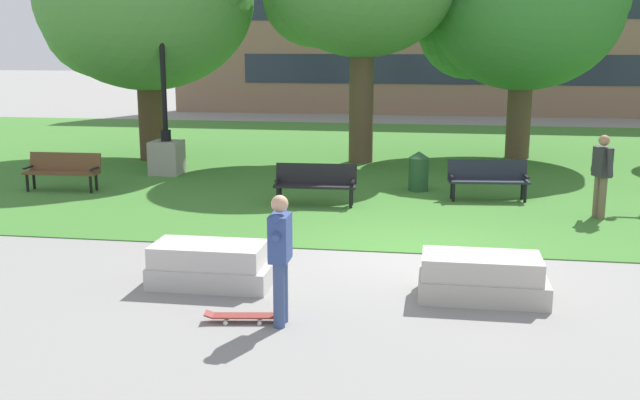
{
  "coord_description": "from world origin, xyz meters",
  "views": [
    {
      "loc": [
        0.36,
        -12.46,
        3.62
      ],
      "look_at": [
        -1.39,
        -1.4,
        1.2
      ],
      "focal_mm": 42.0,
      "sensor_mm": 36.0,
      "label": 1
    }
  ],
  "objects_px": {
    "park_bench_far_left": "(63,169)",
    "person_bystander_near_lawn": "(602,172)",
    "park_bench_near_right": "(316,182)",
    "person_skateboarder": "(280,252)",
    "trash_bin": "(419,171)",
    "concrete_block_center": "(210,265)",
    "skateboard": "(243,316)",
    "park_bench_far_right": "(488,177)",
    "lamp_post_center": "(166,136)",
    "concrete_block_left": "(482,278)"
  },
  "relations": [
    {
      "from": "person_skateboarder",
      "to": "trash_bin",
      "type": "distance_m",
      "value": 9.11
    },
    {
      "from": "concrete_block_left",
      "to": "concrete_block_center",
      "type": "bearing_deg",
      "value": -179.7
    },
    {
      "from": "skateboard",
      "to": "park_bench_far_right",
      "type": "height_order",
      "value": "park_bench_far_right"
    },
    {
      "from": "trash_bin",
      "to": "park_bench_far_right",
      "type": "bearing_deg",
      "value": -26.26
    },
    {
      "from": "person_skateboarder",
      "to": "park_bench_near_right",
      "type": "distance_m",
      "value": 7.08
    },
    {
      "from": "park_bench_near_right",
      "to": "park_bench_far_right",
      "type": "bearing_deg",
      "value": 16.96
    },
    {
      "from": "person_skateboarder",
      "to": "park_bench_far_left",
      "type": "distance_m",
      "value": 10.41
    },
    {
      "from": "lamp_post_center",
      "to": "park_bench_far_left",
      "type": "bearing_deg",
      "value": -123.88
    },
    {
      "from": "park_bench_far_left",
      "to": "park_bench_near_right",
      "type": "bearing_deg",
      "value": -5.92
    },
    {
      "from": "park_bench_near_right",
      "to": "trash_bin",
      "type": "bearing_deg",
      "value": 41.39
    },
    {
      "from": "person_bystander_near_lawn",
      "to": "skateboard",
      "type": "bearing_deg",
      "value": -130.51
    },
    {
      "from": "park_bench_near_right",
      "to": "lamp_post_center",
      "type": "bearing_deg",
      "value": 145.51
    },
    {
      "from": "person_skateboarder",
      "to": "person_bystander_near_lawn",
      "type": "distance_m",
      "value": 8.52
    },
    {
      "from": "skateboard",
      "to": "park_bench_far_left",
      "type": "bearing_deg",
      "value": 130.24
    },
    {
      "from": "skateboard",
      "to": "lamp_post_center",
      "type": "relative_size",
      "value": 0.2
    },
    {
      "from": "park_bench_far_left",
      "to": "park_bench_far_right",
      "type": "bearing_deg",
      "value": 2.85
    },
    {
      "from": "concrete_block_center",
      "to": "person_bystander_near_lawn",
      "type": "xyz_separation_m",
      "value": [
        6.61,
        5.33,
        0.68
      ]
    },
    {
      "from": "park_bench_near_right",
      "to": "park_bench_far_right",
      "type": "relative_size",
      "value": 0.99
    },
    {
      "from": "concrete_block_left",
      "to": "park_bench_far_right",
      "type": "distance_m",
      "value": 6.8
    },
    {
      "from": "concrete_block_center",
      "to": "park_bench_near_right",
      "type": "height_order",
      "value": "park_bench_near_right"
    },
    {
      "from": "concrete_block_left",
      "to": "person_bystander_near_lawn",
      "type": "bearing_deg",
      "value": 63.68
    },
    {
      "from": "concrete_block_center",
      "to": "lamp_post_center",
      "type": "xyz_separation_m",
      "value": [
        -3.95,
        8.82,
        0.74
      ]
    },
    {
      "from": "concrete_block_center",
      "to": "park_bench_far_left",
      "type": "relative_size",
      "value": 0.99
    },
    {
      "from": "person_skateboarder",
      "to": "skateboard",
      "type": "xyz_separation_m",
      "value": [
        -0.5,
        0.0,
        -0.89
      ]
    },
    {
      "from": "park_bench_near_right",
      "to": "person_bystander_near_lawn",
      "type": "height_order",
      "value": "person_bystander_near_lawn"
    },
    {
      "from": "concrete_block_center",
      "to": "trash_bin",
      "type": "distance_m",
      "value": 8.11
    },
    {
      "from": "park_bench_far_left",
      "to": "park_bench_far_right",
      "type": "xyz_separation_m",
      "value": [
        10.09,
        0.5,
        0.0
      ]
    },
    {
      "from": "park_bench_far_right",
      "to": "lamp_post_center",
      "type": "xyz_separation_m",
      "value": [
        -8.4,
        2.01,
        0.51
      ]
    },
    {
      "from": "park_bench_far_right",
      "to": "person_bystander_near_lawn",
      "type": "bearing_deg",
      "value": -34.38
    },
    {
      "from": "concrete_block_center",
      "to": "park_bench_far_left",
      "type": "xyz_separation_m",
      "value": [
        -5.64,
        6.3,
        0.23
      ]
    },
    {
      "from": "park_bench_far_left",
      "to": "person_bystander_near_lawn",
      "type": "distance_m",
      "value": 12.29
    },
    {
      "from": "skateboard",
      "to": "trash_bin",
      "type": "distance_m",
      "value": 9.2
    },
    {
      "from": "concrete_block_center",
      "to": "concrete_block_left",
      "type": "height_order",
      "value": "same"
    },
    {
      "from": "park_bench_far_left",
      "to": "trash_bin",
      "type": "bearing_deg",
      "value": 8.6
    },
    {
      "from": "skateboard",
      "to": "trash_bin",
      "type": "relative_size",
      "value": 1.08
    },
    {
      "from": "concrete_block_left",
      "to": "park_bench_near_right",
      "type": "xyz_separation_m",
      "value": [
        -3.32,
        5.63,
        0.23
      ]
    },
    {
      "from": "park_bench_near_right",
      "to": "person_bystander_near_lawn",
      "type": "bearing_deg",
      "value": -3.06
    },
    {
      "from": "concrete_block_center",
      "to": "park_bench_far_right",
      "type": "height_order",
      "value": "park_bench_far_right"
    },
    {
      "from": "concrete_block_left",
      "to": "trash_bin",
      "type": "distance_m",
      "value": 7.65
    },
    {
      "from": "trash_bin",
      "to": "lamp_post_center",
      "type": "bearing_deg",
      "value": 169.78
    },
    {
      "from": "park_bench_near_right",
      "to": "lamp_post_center",
      "type": "height_order",
      "value": "lamp_post_center"
    },
    {
      "from": "person_skateboarder",
      "to": "concrete_block_center",
      "type": "bearing_deg",
      "value": 134.64
    },
    {
      "from": "concrete_block_center",
      "to": "person_skateboarder",
      "type": "relative_size",
      "value": 1.05
    },
    {
      "from": "skateboard",
      "to": "park_bench_far_left",
      "type": "xyz_separation_m",
      "value": [
        -6.5,
        7.69,
        0.45
      ]
    },
    {
      "from": "person_skateboarder",
      "to": "park_bench_far_left",
      "type": "relative_size",
      "value": 0.94
    },
    {
      "from": "park_bench_near_right",
      "to": "person_bystander_near_lawn",
      "type": "relative_size",
      "value": 1.07
    },
    {
      "from": "person_skateboarder",
      "to": "lamp_post_center",
      "type": "bearing_deg",
      "value": 117.52
    },
    {
      "from": "park_bench_near_right",
      "to": "trash_bin",
      "type": "relative_size",
      "value": 1.9
    },
    {
      "from": "lamp_post_center",
      "to": "trash_bin",
      "type": "xyz_separation_m",
      "value": [
        6.81,
        -1.23,
        -0.55
      ]
    },
    {
      "from": "person_bystander_near_lawn",
      "to": "park_bench_near_right",
      "type": "bearing_deg",
      "value": 176.94
    }
  ]
}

